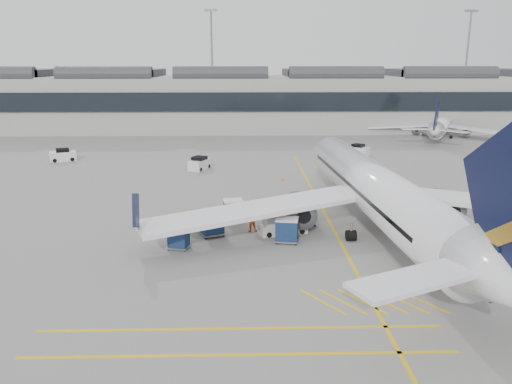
{
  "coord_description": "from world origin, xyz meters",
  "views": [
    {
      "loc": [
        2.28,
        -34.34,
        14.13
      ],
      "look_at": [
        3.24,
        3.99,
        4.0
      ],
      "focal_mm": 35.0,
      "sensor_mm": 36.0,
      "label": 1
    }
  ],
  "objects_px": {
    "baggage_cart_a": "(287,229)",
    "ramp_agent_a": "(292,220)",
    "pushback_tug": "(196,221)",
    "airliner_main": "(379,193)",
    "belt_loader": "(282,227)",
    "ramp_agent_b": "(251,220)"
  },
  "relations": [
    {
      "from": "baggage_cart_a",
      "to": "ramp_agent_a",
      "type": "xyz_separation_m",
      "value": [
        0.67,
        2.81,
        -0.13
      ]
    },
    {
      "from": "ramp_agent_a",
      "to": "pushback_tug",
      "type": "bearing_deg",
      "value": 129.98
    },
    {
      "from": "airliner_main",
      "to": "ramp_agent_a",
      "type": "bearing_deg",
      "value": 172.66
    },
    {
      "from": "belt_loader",
      "to": "ramp_agent_a",
      "type": "bearing_deg",
      "value": 20.42
    },
    {
      "from": "ramp_agent_b",
      "to": "pushback_tug",
      "type": "relative_size",
      "value": 0.73
    },
    {
      "from": "belt_loader",
      "to": "ramp_agent_a",
      "type": "relative_size",
      "value": 2.66
    },
    {
      "from": "belt_loader",
      "to": "ramp_agent_b",
      "type": "xyz_separation_m",
      "value": [
        -2.55,
        0.5,
        0.43
      ]
    },
    {
      "from": "airliner_main",
      "to": "ramp_agent_a",
      "type": "relative_size",
      "value": 23.35
    },
    {
      "from": "ramp_agent_a",
      "to": "baggage_cart_a",
      "type": "bearing_deg",
      "value": -148.54
    },
    {
      "from": "baggage_cart_a",
      "to": "pushback_tug",
      "type": "xyz_separation_m",
      "value": [
        -7.54,
        3.52,
        -0.39
      ]
    },
    {
      "from": "airliner_main",
      "to": "baggage_cart_a",
      "type": "bearing_deg",
      "value": -167.02
    },
    {
      "from": "pushback_tug",
      "to": "ramp_agent_b",
      "type": "bearing_deg",
      "value": -7.81
    },
    {
      "from": "baggage_cart_a",
      "to": "ramp_agent_a",
      "type": "relative_size",
      "value": 1.13
    },
    {
      "from": "ramp_agent_b",
      "to": "belt_loader",
      "type": "bearing_deg",
      "value": 166.03
    },
    {
      "from": "airliner_main",
      "to": "pushback_tug",
      "type": "height_order",
      "value": "airliner_main"
    },
    {
      "from": "belt_loader",
      "to": "ramp_agent_b",
      "type": "height_order",
      "value": "ramp_agent_b"
    },
    {
      "from": "ramp_agent_b",
      "to": "baggage_cart_a",
      "type": "bearing_deg",
      "value": 133.69
    },
    {
      "from": "ramp_agent_a",
      "to": "ramp_agent_b",
      "type": "bearing_deg",
      "value": 137.41
    },
    {
      "from": "airliner_main",
      "to": "ramp_agent_a",
      "type": "height_order",
      "value": "airliner_main"
    },
    {
      "from": "belt_loader",
      "to": "baggage_cart_a",
      "type": "bearing_deg",
      "value": -98.55
    },
    {
      "from": "baggage_cart_a",
      "to": "ramp_agent_a",
      "type": "height_order",
      "value": "baggage_cart_a"
    },
    {
      "from": "ramp_agent_a",
      "to": "ramp_agent_b",
      "type": "height_order",
      "value": "ramp_agent_b"
    }
  ]
}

